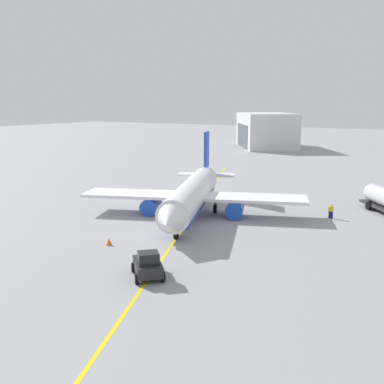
{
  "coord_description": "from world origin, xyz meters",
  "views": [
    {
      "loc": [
        46.2,
        27.68,
        13.71
      ],
      "look_at": [
        0.0,
        0.0,
        3.0
      ],
      "focal_mm": 42.49,
      "sensor_mm": 36.0,
      "label": 1
    }
  ],
  "objects_px": {
    "safety_cone_nose": "(109,242)",
    "airplane": "(193,195)",
    "refueling_worker": "(331,212)",
    "pushback_tug": "(148,265)"
  },
  "relations": [
    {
      "from": "airplane",
      "to": "safety_cone_nose",
      "type": "height_order",
      "value": "airplane"
    },
    {
      "from": "airplane",
      "to": "safety_cone_nose",
      "type": "relative_size",
      "value": 42.62
    },
    {
      "from": "refueling_worker",
      "to": "safety_cone_nose",
      "type": "relative_size",
      "value": 2.51
    },
    {
      "from": "airplane",
      "to": "refueling_worker",
      "type": "distance_m",
      "value": 16.73
    },
    {
      "from": "refueling_worker",
      "to": "safety_cone_nose",
      "type": "height_order",
      "value": "refueling_worker"
    },
    {
      "from": "airplane",
      "to": "safety_cone_nose",
      "type": "distance_m",
      "value": 14.7
    },
    {
      "from": "pushback_tug",
      "to": "safety_cone_nose",
      "type": "bearing_deg",
      "value": -119.97
    },
    {
      "from": "airplane",
      "to": "pushback_tug",
      "type": "xyz_separation_m",
      "value": [
        19.2,
        7.31,
        -1.54
      ]
    },
    {
      "from": "safety_cone_nose",
      "to": "pushback_tug",
      "type": "bearing_deg",
      "value": 60.03
    },
    {
      "from": "safety_cone_nose",
      "to": "airplane",
      "type": "bearing_deg",
      "value": 176.71
    }
  ]
}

